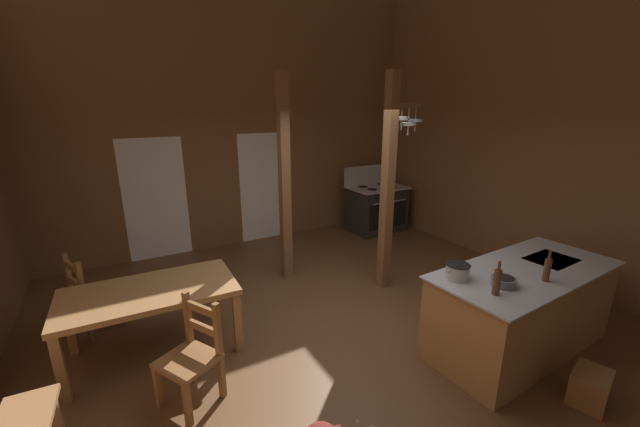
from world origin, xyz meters
TOP-DOWN VIEW (x-y plane):
  - ground_plane at (0.00, 0.00)m, footprint 7.64×7.68m
  - wall_back at (0.00, 3.51)m, footprint 7.64×0.14m
  - wall_right at (3.49, 0.00)m, footprint 0.14×7.68m
  - glazed_door_back_left at (-1.54, 3.43)m, footprint 1.00×0.01m
  - glazed_panel_back_right at (0.34, 3.43)m, footprint 0.84×0.01m
  - kitchen_island at (1.50, -1.19)m, footprint 2.20×1.07m
  - stove_range at (2.59, 2.75)m, footprint 1.15×0.84m
  - support_post_with_pot_rack at (1.16, 0.67)m, footprint 0.60×0.23m
  - support_post_center at (0.04, 1.65)m, footprint 0.14×0.14m
  - step_stool at (1.32, -2.02)m, footprint 0.42×0.37m
  - dining_table at (-1.96, 0.65)m, footprint 1.72×0.95m
  - ladderback_chair_near_window at (-1.73, -0.25)m, footprint 0.60×0.60m
  - ladderback_chair_by_post at (-2.52, 1.46)m, footprint 0.57×0.57m
  - stockpot_on_counter at (0.68, -0.98)m, footprint 0.30×0.23m
  - mixing_bowl_on_counter at (0.95, -1.30)m, footprint 0.23×0.23m
  - bottle_tall_on_counter at (1.39, -1.44)m, footprint 0.06×0.06m
  - bottle_short_on_counter at (0.73, -1.37)m, footprint 0.07×0.07m

SIDE VIEW (x-z plane):
  - ground_plane at x=0.00m, z-range -0.10..0.00m
  - step_stool at x=1.32m, z-range 0.03..0.33m
  - ladderback_chair_near_window at x=-1.73m, z-range -0.02..0.93m
  - ladderback_chair_by_post at x=-2.52m, z-range -0.02..0.93m
  - kitchen_island at x=1.50m, z-range 0.00..0.92m
  - stove_range at x=2.59m, z-range -0.18..1.14m
  - dining_table at x=-1.96m, z-range 0.28..1.02m
  - mixing_bowl_on_counter at x=0.95m, z-range 0.92..1.01m
  - stockpot_on_counter at x=0.68m, z-range 0.92..1.07m
  - glazed_door_back_left at x=-1.54m, z-range 0.00..2.05m
  - glazed_panel_back_right at x=0.34m, z-range 0.00..2.05m
  - bottle_tall_on_counter at x=1.39m, z-range 0.89..1.20m
  - bottle_short_on_counter at x=0.73m, z-range 0.89..1.21m
  - support_post_center at x=0.04m, z-range 0.00..2.98m
  - support_post_with_pot_rack at x=1.16m, z-range 0.11..3.10m
  - wall_back at x=0.00m, z-range 0.00..4.63m
  - wall_right at x=3.49m, z-range 0.00..4.63m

